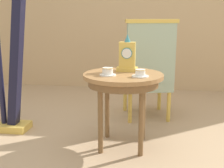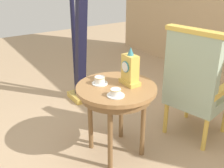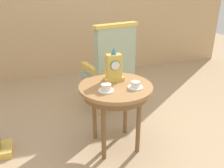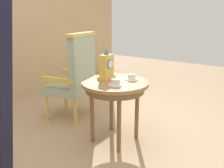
# 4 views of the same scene
# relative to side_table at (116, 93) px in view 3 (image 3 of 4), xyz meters

# --- Properties ---
(ground_plane) EXTENTS (10.00, 10.00, 0.00)m
(ground_plane) POSITION_rel_side_table_xyz_m (-0.02, 0.02, -0.60)
(ground_plane) COLOR tan
(side_table) EXTENTS (0.70, 0.70, 0.68)m
(side_table) POSITION_rel_side_table_xyz_m (0.00, 0.00, 0.00)
(side_table) COLOR #9E7042
(side_table) RESTS_ON ground
(teacup_left) EXTENTS (0.14, 0.14, 0.07)m
(teacup_left) POSITION_rel_side_table_xyz_m (-0.12, -0.09, 0.11)
(teacup_left) COLOR white
(teacup_left) RESTS_ON side_table
(teacup_right) EXTENTS (0.14, 0.14, 0.06)m
(teacup_right) POSITION_rel_side_table_xyz_m (0.15, -0.11, 0.11)
(teacup_right) COLOR white
(teacup_right) RESTS_ON side_table
(mantel_clock) EXTENTS (0.19, 0.11, 0.34)m
(mantel_clock) POSITION_rel_side_table_xyz_m (0.02, 0.13, 0.22)
(mantel_clock) COLOR gold
(mantel_clock) RESTS_ON side_table
(armchair) EXTENTS (0.65, 0.64, 1.14)m
(armchair) POSITION_rel_side_table_xyz_m (0.20, 0.78, -0.01)
(armchair) COLOR #9EB299
(armchair) RESTS_ON ground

